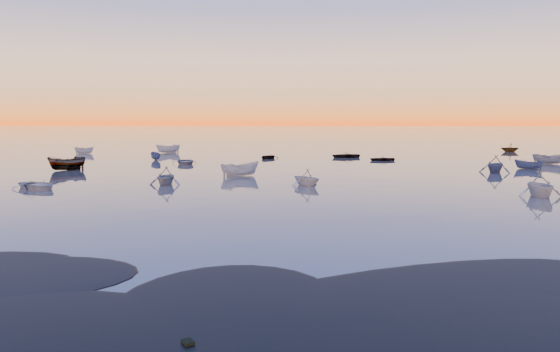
# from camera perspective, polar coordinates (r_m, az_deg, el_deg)

# --- Properties ---
(ground) EXTENTS (600.00, 600.00, 0.00)m
(ground) POSITION_cam_1_polar(r_m,az_deg,el_deg) (118.44, 1.81, 3.15)
(ground) COLOR #625952
(ground) RESTS_ON ground
(mud_lobes) EXTENTS (140.00, 6.00, 0.07)m
(mud_lobes) POSITION_cam_1_polar(r_m,az_deg,el_deg) (18.34, 3.48, -13.36)
(mud_lobes) COLOR black
(mud_lobes) RESTS_ON ground
(moored_fleet) EXTENTS (124.00, 58.00, 1.20)m
(moored_fleet) POSITION_cam_1_polar(r_m,az_deg,el_deg) (71.54, 2.01, 1.20)
(moored_fleet) COLOR beige
(moored_fleet) RESTS_ON ground
(boat_near_left) EXTENTS (4.00, 4.64, 1.10)m
(boat_near_left) POSITION_cam_1_polar(r_m,az_deg,el_deg) (51.59, -23.97, -1.23)
(boat_near_left) COLOR beige
(boat_near_left) RESTS_ON ground
(boat_near_center) EXTENTS (3.40, 4.62, 1.47)m
(boat_near_center) POSITION_cam_1_polar(r_m,az_deg,el_deg) (57.60, -4.21, -0.00)
(boat_near_center) COLOR beige
(boat_near_center) RESTS_ON ground
(boat_near_right) EXTENTS (3.51, 3.39, 1.18)m
(boat_near_right) POSITION_cam_1_polar(r_m,az_deg,el_deg) (49.52, 2.78, -0.99)
(boat_near_right) COLOR beige
(boat_near_right) RESTS_ON ground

